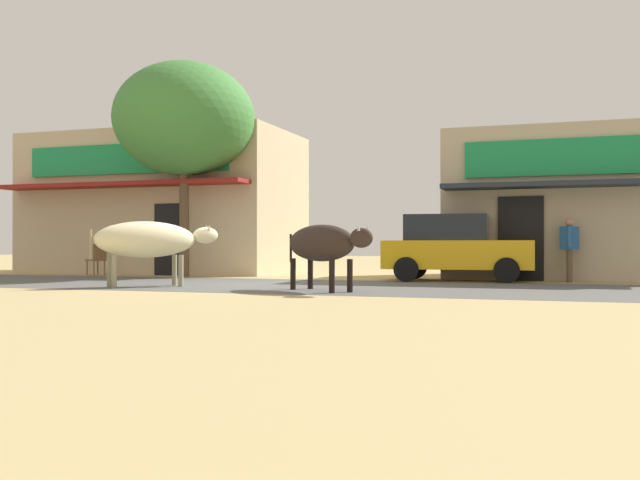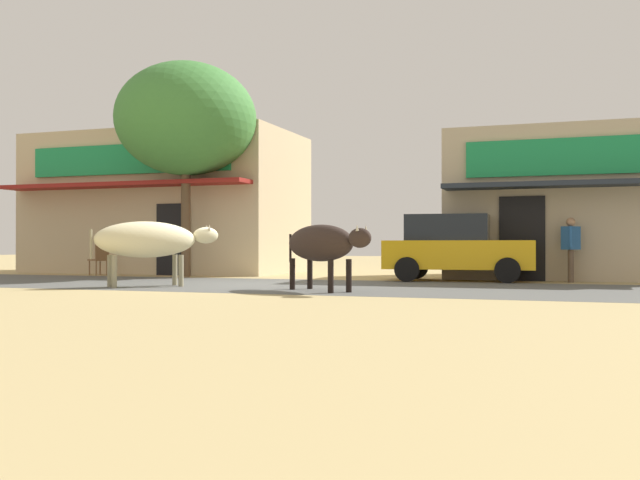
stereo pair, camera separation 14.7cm
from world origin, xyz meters
name	(u,v)px [view 2 (the right image)]	position (x,y,z in m)	size (l,w,h in m)	color
ground	(232,284)	(0.00, 0.00, 0.00)	(80.00, 80.00, 0.00)	tan
asphalt_road	(232,284)	(0.00, 0.00, 0.00)	(72.00, 5.39, 0.00)	#555652
storefront_left_cafe	(167,204)	(-5.31, 5.98, 2.22)	(8.47, 5.23, 4.44)	#C6B08A
storefront_right_club	(572,206)	(7.25, 5.98, 1.95)	(6.36, 5.23, 3.90)	#BCAA8C
roadside_tree	(186,119)	(-2.96, 3.09, 4.41)	(3.94, 3.94, 5.99)	brown
parked_hatchback_car	(456,247)	(4.51, 3.31, 0.84)	(3.71, 2.02, 1.64)	#ECB115
cow_near_brown	(148,240)	(-1.30, -1.40, 1.00)	(2.25, 2.26, 1.39)	beige
cow_far_dark	(322,244)	(2.69, -1.59, 0.92)	(2.30, 1.81, 1.29)	#2F231E
pedestrian_by_shop	(571,245)	(7.21, 3.48, 0.90)	(0.45, 0.61, 1.54)	brown
cafe_chair_near_tree	(100,258)	(-5.79, 3.06, 0.51)	(0.57, 0.57, 0.92)	brown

